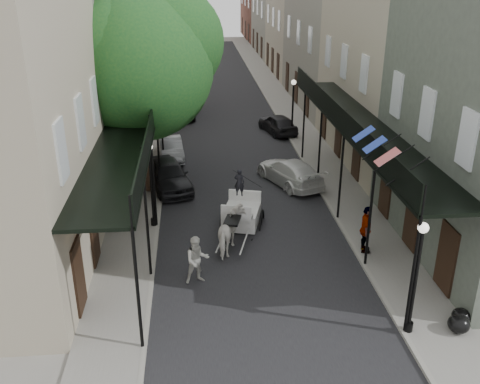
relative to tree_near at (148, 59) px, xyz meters
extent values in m
plane|color=gray|center=(4.20, -10.18, -6.49)|extent=(140.00, 140.00, 0.00)
cube|color=black|center=(4.20, 9.82, -6.48)|extent=(8.00, 90.00, 0.01)
cube|color=gray|center=(-0.80, 9.82, -6.43)|extent=(2.20, 90.00, 0.12)
cube|color=gray|center=(9.20, 9.82, -6.43)|extent=(2.20, 90.00, 0.12)
cube|color=gray|center=(-4.40, 19.82, -1.24)|extent=(5.00, 80.00, 10.50)
cube|color=gray|center=(12.80, 19.82, -1.24)|extent=(5.00, 80.00, 10.50)
cube|color=black|center=(-0.80, -3.18, -2.49)|extent=(2.20, 18.00, 0.12)
cube|color=black|center=(0.25, -3.18, -1.99)|extent=(0.06, 18.00, 1.00)
cylinder|color=black|center=(0.20, -12.18, -4.37)|extent=(0.10, 0.10, 4.00)
cylinder|color=black|center=(0.20, -4.18, -4.37)|extent=(0.10, 0.10, 4.00)
cylinder|color=black|center=(0.20, 3.82, -4.37)|extent=(0.10, 0.10, 4.00)
cube|color=black|center=(9.20, -3.18, -2.49)|extent=(2.20, 18.00, 0.12)
cube|color=black|center=(8.15, -3.18, -1.99)|extent=(0.06, 18.00, 1.00)
cylinder|color=black|center=(8.20, -12.18, -4.37)|extent=(0.10, 0.10, 4.00)
cylinder|color=black|center=(8.20, -4.18, -4.37)|extent=(0.10, 0.10, 4.00)
cylinder|color=black|center=(8.20, 3.82, -4.37)|extent=(0.10, 0.10, 4.00)
cylinder|color=#382619|center=(-0.40, -0.18, -3.57)|extent=(0.44, 0.44, 5.60)
sphere|color=#17491F|center=(-0.40, -0.18, -0.29)|extent=(6.80, 6.80, 6.80)
sphere|color=#17491F|center=(0.96, 0.42, 0.71)|extent=(5.10, 5.10, 5.10)
cylinder|color=#382619|center=(-0.40, 13.82, -3.85)|extent=(0.44, 0.44, 5.04)
sphere|color=#17491F|center=(-0.40, 13.82, -0.91)|extent=(6.00, 6.00, 6.00)
sphere|color=#17491F|center=(0.80, 14.42, -0.01)|extent=(4.50, 4.50, 4.50)
cylinder|color=black|center=(8.30, -12.18, -6.22)|extent=(0.28, 0.28, 0.30)
cylinder|color=black|center=(8.30, -12.18, -4.67)|extent=(0.12, 0.12, 3.40)
sphere|color=white|center=(8.30, -12.18, -2.82)|extent=(0.32, 0.32, 0.32)
cylinder|color=black|center=(0.10, -4.18, -6.22)|extent=(0.28, 0.28, 0.30)
cylinder|color=black|center=(0.10, -4.18, -4.67)|extent=(0.12, 0.12, 3.40)
sphere|color=white|center=(0.10, -4.18, -2.82)|extent=(0.32, 0.32, 0.32)
cylinder|color=black|center=(8.30, 7.82, -6.22)|extent=(0.28, 0.28, 0.30)
cylinder|color=black|center=(8.30, 7.82, -4.67)|extent=(0.12, 0.12, 3.40)
sphere|color=white|center=(8.30, 7.82, -2.82)|extent=(0.32, 0.32, 0.32)
imported|color=white|center=(3.29, -6.53, -5.63)|extent=(1.42, 2.20, 1.71)
torus|color=black|center=(3.25, -3.40, -5.84)|extent=(0.44, 1.32, 1.34)
torus|color=black|center=(4.89, -3.84, -5.84)|extent=(0.44, 1.32, 1.34)
torus|color=black|center=(3.07, -4.86, -6.16)|extent=(0.25, 0.69, 0.70)
torus|color=black|center=(4.32, -5.19, -6.16)|extent=(0.25, 0.69, 0.70)
cube|color=silver|center=(4.02, -3.82, -5.40)|extent=(1.89, 2.18, 0.73)
cube|color=silver|center=(3.73, -4.88, -4.88)|extent=(1.35, 0.87, 0.12)
cube|color=silver|center=(3.67, -5.13, -4.57)|extent=(1.23, 0.42, 0.52)
imported|color=black|center=(3.73, -4.88, -4.23)|extent=(0.48, 0.38, 1.17)
imported|color=beige|center=(1.90, -8.66, -5.59)|extent=(1.00, 0.86, 1.80)
imported|color=gray|center=(-1.55, 5.48, -5.58)|extent=(1.11, 0.75, 1.58)
imported|color=gray|center=(8.43, -7.26, -5.41)|extent=(0.74, 1.21, 1.92)
imported|color=black|center=(0.60, 0.13, -5.74)|extent=(2.88, 4.71, 1.50)
imported|color=#9B9BA0|center=(0.60, 4.71, -5.89)|extent=(1.68, 3.74, 1.19)
imported|color=black|center=(0.98, 13.82, -5.81)|extent=(2.33, 4.90, 1.35)
imported|color=silver|center=(6.80, 0.20, -5.83)|extent=(3.39, 4.86, 1.31)
imported|color=black|center=(7.58, 9.15, -5.84)|extent=(2.50, 4.07, 1.30)
ellipsoid|color=black|center=(9.80, -12.38, -6.08)|extent=(0.67, 0.67, 0.57)
ellipsoid|color=black|center=(10.10, -11.93, -6.13)|extent=(0.58, 0.58, 0.47)
camera|label=1|loc=(1.92, -25.10, 4.07)|focal=40.00mm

